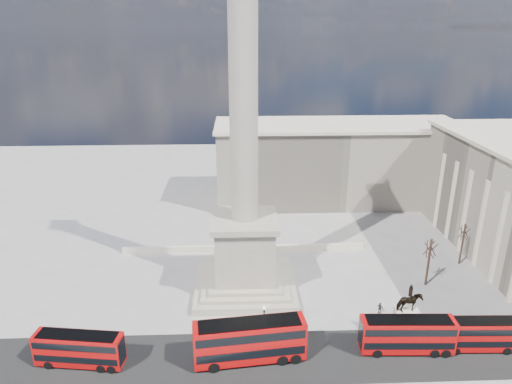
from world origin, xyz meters
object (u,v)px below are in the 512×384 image
Objects in this scene: red_bus_b at (250,341)px; pedestrian_crossing at (380,308)px; equestrian_statue at (407,321)px; pedestrian_walking at (367,330)px; red_bus_a at (80,349)px; red_bus_c at (407,335)px; pedestrian_standing at (482,326)px; red_bus_d at (482,334)px; nelsons_column at (244,203)px; victorian_lamp at (264,324)px.

red_bus_b is 19.00m from pedestrian_crossing.
pedestrian_walking is at bearing 166.35° from equestrian_statue.
equestrian_statue reaches higher than red_bus_a.
red_bus_c reaches higher than red_bus_a.
pedestrian_walking is 0.79× the size of pedestrian_standing.
red_bus_b is 26.65m from red_bus_d.
red_bus_b is 1.18× the size of red_bus_c.
nelsons_column reaches higher than pedestrian_standing.
red_bus_a is 1.72× the size of victorian_lamp.
red_bus_d reaches higher than pedestrian_walking.
nelsons_column is 8.65× the size of victorian_lamp.
equestrian_statue is 5.78m from pedestrian_crossing.
pedestrian_crossing is at bearing -22.52° from nelsons_column.
red_bus_a is 45.32m from red_bus_d.
red_bus_c is 10.93m from pedestrian_standing.
nelsons_column is 4.67× the size of red_bus_c.
victorian_lamp is (1.95, -13.46, -9.52)m from nelsons_column.
victorian_lamp is 3.84× the size of pedestrian_walking.
red_bus_b is 18.72m from equestrian_statue.
red_bus_c is at bearing -106.29° from equestrian_statue.
pedestrian_walking is at bearing 142.77° from red_bus_c.
victorian_lamp is at bearing -176.73° from pedestrian_walking.
nelsons_column reaches higher than red_bus_a.
red_bus_c is (18.26, -14.52, -10.66)m from nelsons_column.
red_bus_d is 6.42× the size of pedestrian_walking.
red_bus_d is at bearing -2.36° from victorian_lamp.
red_bus_b is at bearing -171.24° from equestrian_statue.
red_bus_a is at bearing -174.70° from victorian_lamp.
red_bus_c is at bearing -3.76° from red_bus_b.
red_bus_d is 25.08m from victorian_lamp.
red_bus_b reaches higher than red_bus_a.
pedestrian_crossing is (2.81, 4.29, 0.07)m from pedestrian_walking.
nelsons_column is 18.51m from red_bus_b.
victorian_lamp is 0.77× the size of equestrian_statue.
pedestrian_standing reaches higher than pedestrian_walking.
red_bus_d is (8.71, 0.02, -0.22)m from red_bus_c.
red_bus_d is (45.31, 0.85, -0.03)m from red_bus_a.
red_bus_a is at bearing -140.08° from nelsons_column.
pedestrian_walking is at bearing 14.24° from red_bus_a.
red_bus_d is (26.63, 0.89, -0.59)m from red_bus_b.
red_bus_d is at bearing 8.65° from red_bus_a.
red_bus_b is 8.38× the size of pedestrian_walking.
pedestrian_crossing reaches higher than pedestrian_walking.
red_bus_b is 2.18× the size of victorian_lamp.
red_bus_c is 6.47× the size of pedestrian_crossing.
victorian_lamp is 16.86m from pedestrian_crossing.
red_bus_c is at bearing -3.70° from victorian_lamp.
red_bus_b reaches higher than pedestrian_crossing.
red_bus_a is 37.29m from equestrian_statue.
victorian_lamp is (1.61, 1.92, 0.77)m from red_bus_b.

